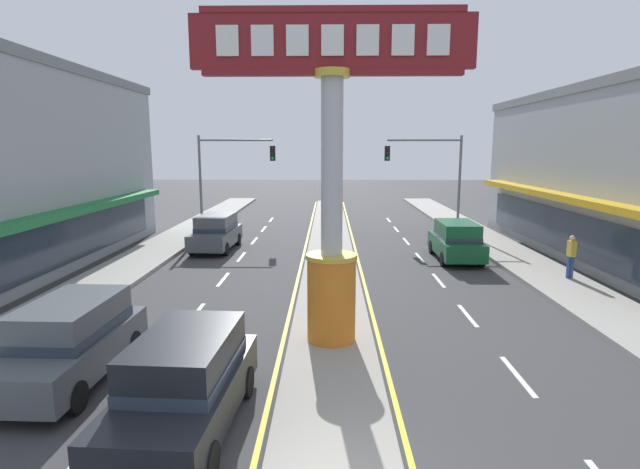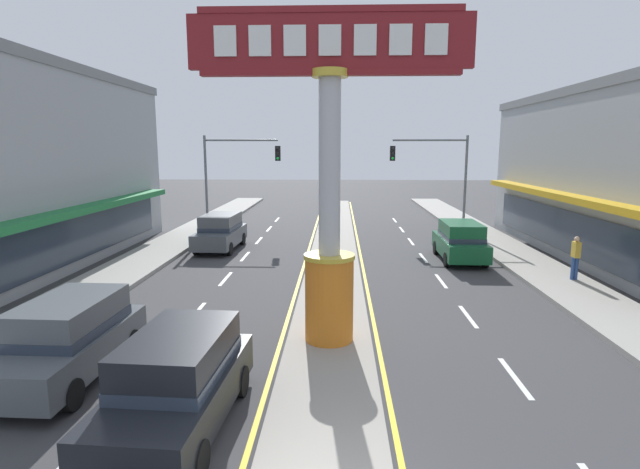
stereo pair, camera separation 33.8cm
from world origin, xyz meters
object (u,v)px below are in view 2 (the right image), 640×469
traffic_light_left_side (233,167)px  suv_mid_left_lane (178,380)px  district_sign (330,188)px  pedestrian_near_kerb (576,255)px  suv_near_right_lane (220,231)px  suv_near_left_lane (460,241)px  suv_far_right_lane (69,338)px  traffic_light_right_side (438,167)px

traffic_light_left_side → suv_mid_left_lane: 22.98m
district_sign → pedestrian_near_kerb: bearing=34.4°
suv_near_right_lane → suv_mid_left_lane: (3.30, -17.40, 0.00)m
suv_near_right_lane → pedestrian_near_kerb: (15.89, -6.38, 0.20)m
suv_near_left_lane → traffic_light_left_side: bearing=149.5°
suv_near_right_lane → traffic_light_left_side: bearing=93.3°
traffic_light_left_side → suv_mid_left_lane: size_ratio=1.32×
suv_near_right_lane → suv_mid_left_lane: bearing=-79.3°
suv_far_right_lane → suv_mid_left_lane: size_ratio=0.99×
district_sign → traffic_light_left_side: (-6.42, 18.13, -0.12)m
traffic_light_left_side → suv_far_right_lane: bearing=-89.2°
traffic_light_left_side → suv_near_right_lane: size_ratio=1.33×
traffic_light_left_side → traffic_light_right_side: (12.85, 0.34, 0.00)m
suv_near_left_lane → suv_near_right_lane: bearing=169.3°
traffic_light_left_side → suv_far_right_lane: 20.65m
traffic_light_left_side → suv_mid_left_lane: (3.59, -22.47, -3.26)m
traffic_light_left_side → pedestrian_near_kerb: (16.18, -11.44, -3.06)m
suv_near_left_lane → pedestrian_near_kerb: 5.44m
traffic_light_left_side → district_sign: bearing=-70.5°
suv_far_right_lane → district_sign: bearing=20.2°
suv_near_right_lane → suv_far_right_lane: 15.32m
district_sign → traffic_light_left_side: 19.23m
district_sign → suv_mid_left_lane: bearing=-123.2°
suv_near_right_lane → suv_near_left_lane: (12.28, -2.32, 0.00)m
traffic_light_right_side → suv_far_right_lane: bearing=-121.2°
suv_near_right_lane → pedestrian_near_kerb: size_ratio=2.64×
pedestrian_near_kerb → suv_near_left_lane: bearing=131.7°
suv_near_left_lane → suv_mid_left_lane: size_ratio=0.99×
suv_near_left_lane → suv_far_right_lane: bearing=-133.4°
district_sign → traffic_light_right_side: district_sign is taller
suv_mid_left_lane → pedestrian_near_kerb: size_ratio=2.66×
traffic_light_right_side → pedestrian_near_kerb: (3.33, -11.79, -3.06)m
traffic_light_right_side → suv_near_right_lane: (-12.56, -5.41, -3.26)m
suv_mid_left_lane → suv_far_right_lane: bearing=147.8°
district_sign → suv_far_right_lane: 7.36m
suv_near_left_lane → suv_mid_left_lane: same height
district_sign → suv_near_left_lane: bearing=60.3°
suv_near_right_lane → suv_far_right_lane: (-0.00, -15.32, 0.00)m
suv_far_right_lane → suv_near_right_lane: bearing=90.0°
district_sign → suv_near_right_lane: bearing=115.2°
traffic_light_right_side → pedestrian_near_kerb: 12.62m
traffic_light_right_side → suv_mid_left_lane: traffic_light_right_side is taller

